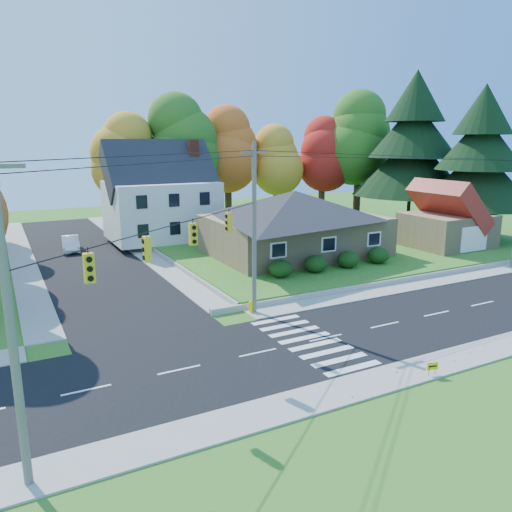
{
  "coord_description": "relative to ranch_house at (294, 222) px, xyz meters",
  "views": [
    {
      "loc": [
        -14.51,
        -19.84,
        10.06
      ],
      "look_at": [
        0.08,
        8.0,
        2.74
      ],
      "focal_mm": 35.0,
      "sensor_mm": 36.0,
      "label": 1
    }
  ],
  "objects": [
    {
      "name": "ground",
      "position": [
        -8.0,
        -16.0,
        -3.27
      ],
      "size": [
        120.0,
        120.0,
        0.0
      ],
      "primitive_type": "plane",
      "color": "#3D7923"
    },
    {
      "name": "road_main",
      "position": [
        -8.0,
        -16.0,
        -3.26
      ],
      "size": [
        90.0,
        8.0,
        0.02
      ],
      "primitive_type": "cube",
      "color": "black",
      "rests_on": "ground"
    },
    {
      "name": "road_cross",
      "position": [
        -16.0,
        10.0,
        -3.25
      ],
      "size": [
        8.0,
        44.0,
        0.02
      ],
      "primitive_type": "cube",
      "color": "black",
      "rests_on": "ground"
    },
    {
      "name": "sidewalk_north",
      "position": [
        -8.0,
        -11.0,
        -3.23
      ],
      "size": [
        90.0,
        2.0,
        0.08
      ],
      "primitive_type": "cube",
      "color": "#9C9A90",
      "rests_on": "ground"
    },
    {
      "name": "sidewalk_south",
      "position": [
        -8.0,
        -21.0,
        -3.23
      ],
      "size": [
        90.0,
        2.0,
        0.08
      ],
      "primitive_type": "cube",
      "color": "#9C9A90",
      "rests_on": "ground"
    },
    {
      "name": "lawn",
      "position": [
        5.0,
        5.0,
        -3.02
      ],
      "size": [
        30.0,
        30.0,
        0.5
      ],
      "primitive_type": "cube",
      "color": "#3D7923",
      "rests_on": "ground"
    },
    {
      "name": "ranch_house",
      "position": [
        0.0,
        0.0,
        0.0
      ],
      "size": [
        14.6,
        10.6,
        5.4
      ],
      "color": "tan",
      "rests_on": "lawn"
    },
    {
      "name": "colonial_house",
      "position": [
        -7.96,
        12.0,
        1.32
      ],
      "size": [
        10.4,
        8.4,
        9.6
      ],
      "color": "silver",
      "rests_on": "lawn"
    },
    {
      "name": "garage",
      "position": [
        14.0,
        -4.01,
        -0.42
      ],
      "size": [
        7.3,
        6.3,
        4.6
      ],
      "color": "tan",
      "rests_on": "lawn"
    },
    {
      "name": "hedge_row",
      "position": [
        -0.5,
        -6.2,
        -2.13
      ],
      "size": [
        10.7,
        1.7,
        1.27
      ],
      "color": "#163A10",
      "rests_on": "lawn"
    },
    {
      "name": "traffic_infrastructure",
      "position": [
        -8.15,
        -14.65,
        1.88
      ],
      "size": [
        38.1,
        10.66,
        10.0
      ],
      "color": "#666059",
      "rests_on": "ground"
    },
    {
      "name": "tree_lot_0",
      "position": [
        -10.0,
        18.0,
        5.04
      ],
      "size": [
        6.72,
        6.72,
        12.51
      ],
      "color": "#3F2A19",
      "rests_on": "lawn"
    },
    {
      "name": "tree_lot_1",
      "position": [
        -4.0,
        17.0,
        6.35
      ],
      "size": [
        7.84,
        7.84,
        14.6
      ],
      "color": "#3F2A19",
      "rests_on": "lawn"
    },
    {
      "name": "tree_lot_2",
      "position": [
        2.0,
        18.0,
        5.7
      ],
      "size": [
        7.28,
        7.28,
        13.56
      ],
      "color": "#3F2A19",
      "rests_on": "lawn"
    },
    {
      "name": "tree_lot_3",
      "position": [
        8.0,
        17.0,
        4.39
      ],
      "size": [
        6.16,
        6.16,
        11.47
      ],
      "color": "#3F2A19",
      "rests_on": "lawn"
    },
    {
      "name": "tree_lot_4",
      "position": [
        14.0,
        16.0,
        5.04
      ],
      "size": [
        6.72,
        6.72,
        12.51
      ],
      "color": "#3F2A19",
      "rests_on": "lawn"
    },
    {
      "name": "tree_lot_5",
      "position": [
        18.0,
        14.0,
        7.0
      ],
      "size": [
        8.4,
        8.4,
        15.64
      ],
      "color": "#3F2A19",
      "rests_on": "lawn"
    },
    {
      "name": "conifer_east_a",
      "position": [
        19.0,
        6.0,
        6.12
      ],
      "size": [
        12.8,
        12.8,
        16.96
      ],
      "color": "#3F2A19",
      "rests_on": "lawn"
    },
    {
      "name": "conifer_east_b",
      "position": [
        20.0,
        -2.0,
        5.01
      ],
      "size": [
        11.2,
        11.2,
        14.84
      ],
      "color": "#3F2A19",
      "rests_on": "lawn"
    },
    {
      "name": "white_car",
      "position": [
        -16.74,
        12.17,
        -2.55
      ],
      "size": [
        1.86,
        4.34,
        1.39
      ],
      "primitive_type": "imported",
      "rotation": [
        0.0,
        0.0,
        -0.09
      ],
      "color": "silver",
      "rests_on": "road_cross"
    },
    {
      "name": "fire_hydrant",
      "position": [
        -9.71,
        -10.76,
        -2.9
      ],
      "size": [
        0.44,
        0.34,
        0.77
      ],
      "color": "#FFDF00",
      "rests_on": "ground"
    },
    {
      "name": "yard_sign",
      "position": [
        -6.41,
        -21.68,
        -2.81
      ],
      "size": [
        0.51,
        0.17,
        0.65
      ],
      "color": "black",
      "rests_on": "ground"
    }
  ]
}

